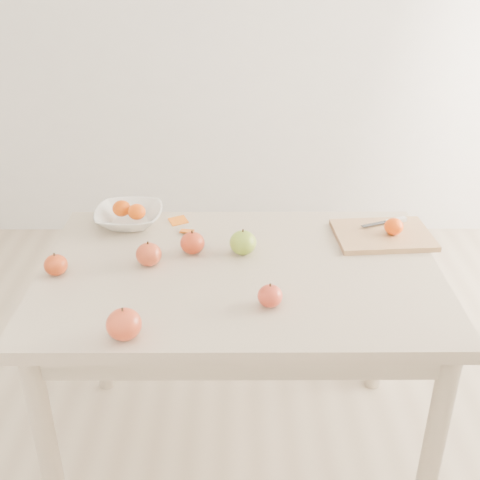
{
  "coord_description": "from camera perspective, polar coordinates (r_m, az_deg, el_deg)",
  "views": [
    {
      "loc": [
        -0.01,
        -1.55,
        1.67
      ],
      "look_at": [
        0.0,
        0.05,
        0.82
      ],
      "focal_mm": 45.0,
      "sensor_mm": 36.0,
      "label": 1
    }
  ],
  "objects": [
    {
      "name": "apple_green",
      "position": [
        1.87,
        0.28,
        -0.24
      ],
      "size": [
        0.08,
        0.08,
        0.08
      ],
      "primitive_type": "ellipsoid",
      "color": "#5E9519",
      "rests_on": "table"
    },
    {
      "name": "table",
      "position": [
        1.86,
        0.01,
        -5.34
      ],
      "size": [
        1.2,
        0.8,
        0.75
      ],
      "color": "#C6B496",
      "rests_on": "ground"
    },
    {
      "name": "paring_knife",
      "position": [
        2.1,
        14.26,
        1.74
      ],
      "size": [
        0.17,
        0.07,
        0.01
      ],
      "color": "silver",
      "rests_on": "cutting_board"
    },
    {
      "name": "orange_peel_b",
      "position": [
        2.02,
        -5.05,
        0.77
      ],
      "size": [
        0.05,
        0.04,
        0.01
      ],
      "primitive_type": "cube",
      "rotation": [
        -0.14,
        0.0,
        -0.14
      ],
      "color": "#CB550E",
      "rests_on": "table"
    },
    {
      "name": "fruit_bowl",
      "position": [
        2.09,
        -10.46,
        2.17
      ],
      "size": [
        0.23,
        0.23,
        0.06
      ],
      "primitive_type": "imported",
      "color": "white",
      "rests_on": "table"
    },
    {
      "name": "apple_red_e",
      "position": [
        1.62,
        2.86,
        -5.31
      ],
      "size": [
        0.07,
        0.07,
        0.06
      ],
      "primitive_type": "ellipsoid",
      "color": "maroon",
      "rests_on": "table"
    },
    {
      "name": "apple_red_c",
      "position": [
        1.52,
        -10.95,
        -7.85
      ],
      "size": [
        0.09,
        0.09,
        0.08
      ],
      "primitive_type": "ellipsoid",
      "color": "#A30814",
      "rests_on": "table"
    },
    {
      "name": "cutting_board",
      "position": [
        2.03,
        13.38,
        0.47
      ],
      "size": [
        0.33,
        0.25,
        0.02
      ],
      "primitive_type": "cube",
      "rotation": [
        0.0,
        0.0,
        0.07
      ],
      "color": "tan",
      "rests_on": "table"
    },
    {
      "name": "bowl_tangerine_far",
      "position": [
        2.06,
        -9.77,
        2.66
      ],
      "size": [
        0.06,
        0.06,
        0.05
      ],
      "primitive_type": "ellipsoid",
      "color": "#E04E07",
      "rests_on": "fruit_bowl"
    },
    {
      "name": "apple_red_a",
      "position": [
        1.88,
        -4.53,
        -0.28
      ],
      "size": [
        0.08,
        0.08,
        0.07
      ],
      "primitive_type": "ellipsoid",
      "color": "#9F0E0F",
      "rests_on": "table"
    },
    {
      "name": "orange_peel_a",
      "position": [
        2.09,
        -5.87,
        1.73
      ],
      "size": [
        0.07,
        0.07,
        0.01
      ],
      "primitive_type": "cube",
      "rotation": [
        0.21,
        0.0,
        0.48
      ],
      "color": "orange",
      "rests_on": "table"
    },
    {
      "name": "board_tangerine",
      "position": [
        2.01,
        14.38,
        1.25
      ],
      "size": [
        0.06,
        0.06,
        0.05
      ],
      "primitive_type": "ellipsoid",
      "color": "#E84308",
      "rests_on": "cutting_board"
    },
    {
      "name": "apple_red_b",
      "position": [
        1.83,
        -8.65,
        -1.35
      ],
      "size": [
        0.08,
        0.08,
        0.07
      ],
      "primitive_type": "ellipsoid",
      "color": "maroon",
      "rests_on": "table"
    },
    {
      "name": "bowl_tangerine_near",
      "position": [
        2.09,
        -11.16,
        2.96
      ],
      "size": [
        0.06,
        0.06,
        0.06
      ],
      "primitive_type": "ellipsoid",
      "color": "#DC5707",
      "rests_on": "fruit_bowl"
    },
    {
      "name": "apple_red_d",
      "position": [
        1.84,
        -17.06,
        -2.27
      ],
      "size": [
        0.07,
        0.07,
        0.06
      ],
      "primitive_type": "ellipsoid",
      "color": "#8C0203",
      "rests_on": "table"
    },
    {
      "name": "ground",
      "position": [
        2.28,
        0.0,
        -19.19
      ],
      "size": [
        3.5,
        3.5,
        0.0
      ],
      "primitive_type": "plane",
      "color": "#C6B293",
      "rests_on": "ground"
    }
  ]
}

